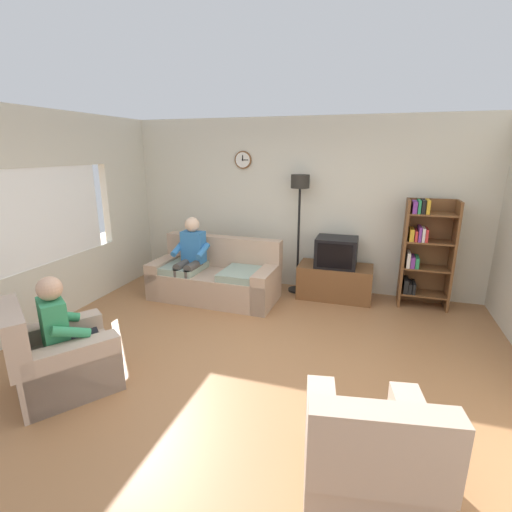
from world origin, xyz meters
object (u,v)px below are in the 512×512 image
object	(u,v)px
tv	(336,252)
floor_lamp	(300,201)
tv_stand	(335,281)
armchair_near_window	(60,360)
couch	(215,278)
person_on_couch	(190,254)
bookshelf	(424,251)
armchair_near_bookshelf	(368,457)
person_in_left_armchair	(66,327)

from	to	relation	value
tv	floor_lamp	distance (m)	0.95
tv_stand	armchair_near_window	size ratio (longest dim) A/B	0.93
couch	tv	size ratio (longest dim) A/B	3.21
floor_lamp	person_on_couch	world-z (taller)	floor_lamp
person_on_couch	bookshelf	bearing A→B (deg)	12.53
armchair_near_window	armchair_near_bookshelf	xyz separation A→B (m)	(2.80, -0.34, 0.00)
tv_stand	floor_lamp	xyz separation A→B (m)	(-0.60, 0.10, 1.19)
tv_stand	bookshelf	xyz separation A→B (m)	(1.21, 0.07, 0.56)
tv	person_on_couch	distance (m)	2.19
tv_stand	armchair_near_bookshelf	bearing A→B (deg)	-80.55
person_on_couch	armchair_near_window	bearing A→B (deg)	-93.08
couch	tv_stand	xyz separation A→B (m)	(1.75, 0.55, -0.06)
person_in_left_armchair	armchair_near_bookshelf	bearing A→B (deg)	-8.48
tv_stand	armchair_near_bookshelf	size ratio (longest dim) A/B	1.10
tv	person_in_left_armchair	bearing A→B (deg)	-125.84
person_in_left_armchair	armchair_near_window	bearing A→B (deg)	-125.63
floor_lamp	person_in_left_armchair	bearing A→B (deg)	-116.62
tv_stand	tv	xyz separation A→B (m)	(0.00, -0.02, 0.48)
tv	armchair_near_window	xyz separation A→B (m)	(-2.23, -3.09, -0.44)
armchair_near_window	tv	bearing A→B (deg)	54.16
tv_stand	armchair_near_window	xyz separation A→B (m)	(-2.23, -3.11, 0.03)
tv	tv_stand	bearing A→B (deg)	90.00
floor_lamp	person_in_left_armchair	world-z (taller)	floor_lamp
bookshelf	floor_lamp	size ratio (longest dim) A/B	0.84
tv	couch	bearing A→B (deg)	-163.22
floor_lamp	person_on_couch	xyz separation A→B (m)	(-1.49, -0.76, -0.75)
tv_stand	tv	size ratio (longest dim) A/B	1.83
tv_stand	person_in_left_armchair	distance (m)	3.76
person_in_left_armchair	bookshelf	bearing A→B (deg)	42.60
armchair_near_bookshelf	person_in_left_armchair	bearing A→B (deg)	171.52
couch	tv_stand	distance (m)	1.83
couch	floor_lamp	xyz separation A→B (m)	(1.14, 0.65, 1.14)
couch	person_in_left_armchair	xyz separation A→B (m)	(-0.43, -2.49, 0.29)
tv_stand	bookshelf	world-z (taller)	bookshelf
couch	person_on_couch	distance (m)	0.53
tv	floor_lamp	bearing A→B (deg)	168.46
person_in_left_armchair	tv	bearing A→B (deg)	54.16
bookshelf	couch	bearing A→B (deg)	-168.07
tv_stand	bookshelf	bearing A→B (deg)	3.46
armchair_near_bookshelf	couch	bearing A→B (deg)	128.70
tv_stand	couch	bearing A→B (deg)	-162.49
armchair_near_window	person_in_left_armchair	world-z (taller)	person_in_left_armchair
tv_stand	floor_lamp	world-z (taller)	floor_lamp
bookshelf	floor_lamp	bearing A→B (deg)	179.18
couch	armchair_near_window	distance (m)	2.61
couch	tv_stand	size ratio (longest dim) A/B	1.75
floor_lamp	person_in_left_armchair	distance (m)	3.61
couch	armchair_near_bookshelf	size ratio (longest dim) A/B	1.93
bookshelf	armchair_near_window	xyz separation A→B (m)	(-3.44, -3.18, -0.53)
armchair_near_window	person_in_left_armchair	xyz separation A→B (m)	(0.05, 0.07, 0.32)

